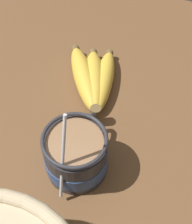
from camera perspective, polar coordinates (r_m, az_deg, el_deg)
name	(u,v)px	position (r cm, az deg, el deg)	size (l,w,h in cm)	color
table	(96,148)	(57.51, 0.00, -6.58)	(100.51, 100.51, 3.80)	brown
coffee_mug	(76,155)	(50.07, -3.63, -7.78)	(14.78, 10.25, 16.81)	#28282D
banana_bunch	(93,79)	(62.84, -0.52, 6.07)	(18.95, 14.12, 4.29)	brown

